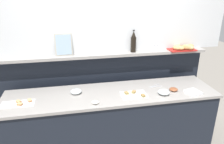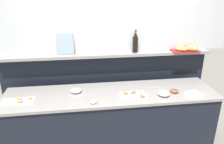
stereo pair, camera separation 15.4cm
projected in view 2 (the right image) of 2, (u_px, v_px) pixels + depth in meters
The scene contains 17 objects.
ground_plane at pixel (107, 127), 3.68m from camera, with size 12.00×12.00×0.00m, color gray.
buffet_counter at pixel (111, 124), 2.96m from camera, with size 2.73×0.68×0.94m.
back_ledge_unit at pixel (107, 92), 3.35m from camera, with size 3.01×0.22×1.33m.
upper_wall_panel at pixel (106, 6), 2.91m from camera, with size 3.61×0.08×1.27m, color silver.
sandwich_platter_rear at pixel (19, 101), 2.57m from camera, with size 0.37×0.17×0.04m.
sandwich_platter_front at pixel (133, 95), 2.71m from camera, with size 0.32×0.21×0.04m.
glass_bowl_large at pixel (164, 94), 2.71m from camera, with size 0.15×0.15×0.06m.
glass_bowl_medium at pixel (76, 91), 2.79m from camera, with size 0.14×0.14×0.06m.
condiment_bowl_red at pixel (174, 91), 2.80m from camera, with size 0.11×0.11×0.04m, color brown.
condiment_bowl_cream at pixel (94, 102), 2.54m from camera, with size 0.09×0.09×0.03m, color silver.
serving_tongs at pixel (156, 87), 2.93m from camera, with size 0.19×0.10×0.01m.
napkin_stack at pixel (194, 94), 2.72m from camera, with size 0.17×0.17×0.02m, color white.
wine_bottle_dark at pixel (135, 42), 3.07m from camera, with size 0.08×0.08×0.32m.
salt_shaker at pixel (156, 49), 3.12m from camera, with size 0.03×0.03×0.09m.
pepper_shaker at pixel (159, 49), 3.13m from camera, with size 0.03×0.03×0.09m.
bread_basket at pixel (187, 49), 3.15m from camera, with size 0.42×0.28×0.08m.
framed_picture at pixel (65, 44), 2.96m from camera, with size 0.23×0.06×0.30m.
Camera 2 is at (-0.32, -2.48, 2.20)m, focal length 34.83 mm.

